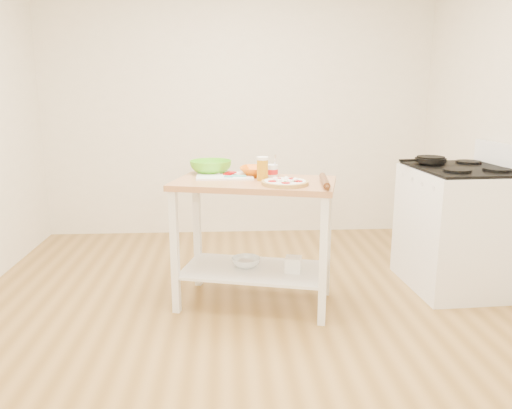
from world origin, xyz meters
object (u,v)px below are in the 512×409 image
Objects in this scene: prep_island at (254,217)px; yogurt_tub at (272,172)px; gas_stove at (458,228)px; beer_pint at (262,169)px; orange_bowl at (258,171)px; knife at (213,170)px; shelf_glass_bowl at (246,262)px; shelf_bin at (293,264)px; spatula at (234,176)px; skillet at (430,160)px; cutting_board at (225,176)px; rolling_pin at (325,181)px; green_bowl at (211,167)px; pizza at (285,182)px.

prep_island is 0.34m from yogurt_tub.
prep_island is at bearing -174.74° from gas_stove.
gas_stove is 6.84× the size of beer_pint.
orange_bowl is (-1.54, -0.03, 0.46)m from gas_stove.
orange_bowl is at bearing 1.30° from knife.
shelf_bin is at bearing -21.33° from shelf_glass_bowl.
spatula reaches higher than shelf_bin.
yogurt_tub is at bearing -169.65° from skillet.
spatula is 1.44× the size of shelf_bin.
spatula is at bearing -172.75° from skillet.
cutting_board is 1.04× the size of rolling_pin.
green_bowl is at bearing 150.46° from yogurt_tub.
gas_stove is 1.28m from rolling_pin.
shelf_bin is (0.08, 0.09, -0.60)m from pizza.
shelf_glass_bowl is at bearing 158.67° from shelf_bin.
gas_stove reaches higher than beer_pint.
yogurt_tub is at bearing -16.44° from cutting_board.
orange_bowl is at bearing 43.30° from spatula.
shelf_glass_bowl is (-0.25, 0.22, -0.62)m from pizza.
gas_stove is 1.61m from orange_bowl.
gas_stove reaches higher than cutting_board.
gas_stove is 1.78m from spatula.
orange_bowl is at bearing 124.82° from yogurt_tub.
spatula is 0.64m from rolling_pin.
spatula is at bearing 176.19° from yogurt_tub.
beer_pint is 0.70m from shelf_bin.
orange_bowl is (0.18, 0.11, 0.02)m from spatula.
spatula is (-0.33, 0.26, -0.00)m from pizza.
prep_island is 5.75× the size of shelf_glass_bowl.
cutting_board is at bearing -172.66° from orange_bowl.
orange_bowl reaches higher than rolling_pin.
shelf_bin is at bearing -16.35° from prep_island.
shelf_glass_bowl is (-1.45, -0.35, -0.68)m from skillet.
yogurt_tub is at bearing -6.32° from knife.
gas_stove is 1.84m from cutting_board.
shelf_bin is (0.23, -0.27, -0.62)m from orange_bowl.
yogurt_tub reaches higher than prep_island.
cutting_board is 0.80m from shelf_bin.
beer_pint is (0.36, -0.32, 0.03)m from green_bowl.
yogurt_tub is at bearing 133.60° from shelf_bin.
shelf_bin is (0.57, -0.39, -0.63)m from green_bowl.
knife is 0.93m from rolling_pin.
pizza is 1.76× the size of yogurt_tub.
rolling_pin is at bearing -23.56° from beer_pint.
knife is at bearing 140.88° from shelf_bin.
beer_pint reaches higher than skillet.
green_bowl reaches higher than skillet.
prep_island is 0.56m from rolling_pin.
beer_pint reaches higher than shelf_glass_bowl.
beer_pint is at bearing -33.10° from cutting_board.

